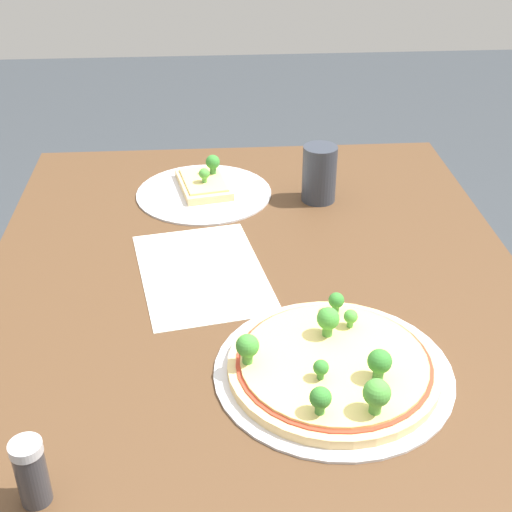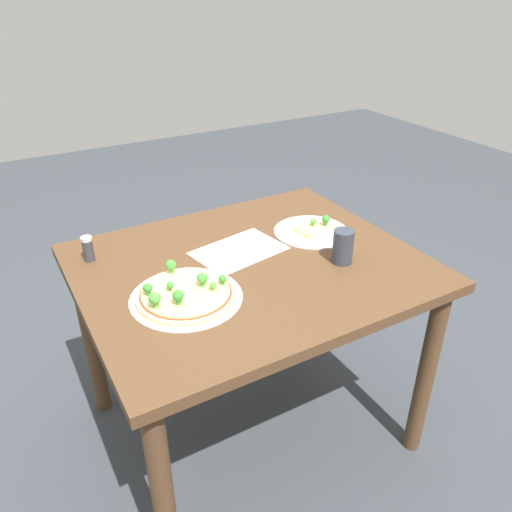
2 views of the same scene
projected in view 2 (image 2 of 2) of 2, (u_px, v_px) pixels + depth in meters
The scene contains 7 objects.
ground_plane at pixel (251, 424), 1.99m from camera, with size 8.00×8.00×0.00m, color #33383D.
dining_table at pixel (250, 289), 1.68m from camera, with size 1.08×0.90×0.75m.
pizza_tray_whole at pixel (185, 294), 1.44m from camera, with size 0.33×0.33×0.07m.
pizza_tray_slice at pixel (314, 229), 1.82m from camera, with size 0.27×0.27×0.06m.
drinking_cup at pixel (343, 247), 1.60m from camera, with size 0.07×0.07×0.11m, color #2D333D.
condiment_shaker at pixel (88, 249), 1.62m from camera, with size 0.04×0.04×0.09m.
paper_menu at pixel (239, 251), 1.70m from camera, with size 0.30×0.20×0.00m, color silver.
Camera 2 is at (0.68, 1.23, 1.56)m, focal length 35.00 mm.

